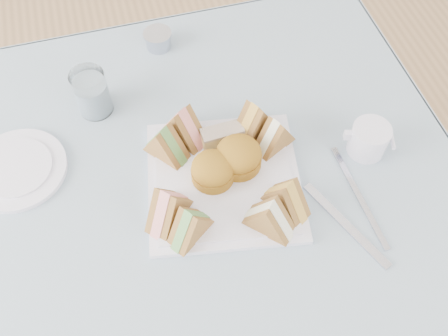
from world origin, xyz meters
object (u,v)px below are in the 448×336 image
object	(u,v)px
creamer_jug	(369,139)
water_glass	(92,93)
table	(208,276)
serving_plate	(224,181)

from	to	relation	value
creamer_jug	water_glass	bearing A→B (deg)	170.00
water_glass	table	bearing A→B (deg)	-60.53
table	serving_plate	xyz separation A→B (m)	(0.05, 0.03, 0.38)
water_glass	serving_plate	bearing A→B (deg)	-49.84
table	creamer_jug	bearing A→B (deg)	5.07
serving_plate	water_glass	world-z (taller)	water_glass
table	creamer_jug	distance (m)	0.53
table	serving_plate	distance (m)	0.39
serving_plate	creamer_jug	bearing A→B (deg)	9.78
water_glass	creamer_jug	bearing A→B (deg)	-26.48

